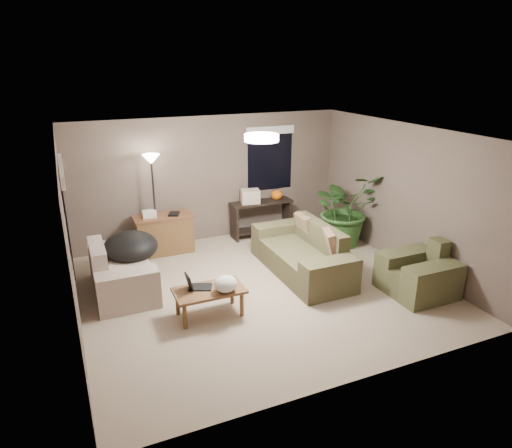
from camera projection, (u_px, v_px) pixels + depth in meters
name	position (u px, v px, depth m)	size (l,w,h in m)	color
room_shell	(261.00, 216.00, 6.98)	(5.50, 5.50, 5.50)	tan
main_sofa	(303.00, 256.00, 7.90)	(0.95, 2.20, 0.85)	#4B482D
throw_pillows	(317.00, 235.00, 7.88)	(0.36, 1.38, 0.47)	#8C7251
loveseat	(120.00, 274.00, 7.23)	(0.90, 1.60, 0.85)	beige
armchair	(418.00, 275.00, 7.19)	(0.95, 1.00, 0.85)	#46472A
coffee_table	(209.00, 293.00, 6.51)	(1.00, 0.55, 0.42)	brown
laptop	(196.00, 285.00, 6.49)	(0.39, 0.34, 0.24)	black
plastic_bag	(226.00, 284.00, 6.40)	(0.33, 0.30, 0.23)	white
desk	(164.00, 234.00, 8.68)	(1.10, 0.50, 0.75)	brown
desk_papers	(155.00, 214.00, 8.47)	(0.71, 0.29, 0.12)	silver
console_table	(261.00, 216.00, 9.50)	(1.30, 0.40, 0.75)	black
pumpkin	(277.00, 195.00, 9.49)	(0.24, 0.24, 0.20)	orange
cardboard_box	(250.00, 196.00, 9.26)	(0.37, 0.28, 0.28)	beige
papasan_chair	(131.00, 251.00, 7.66)	(1.00, 1.00, 0.80)	black
floor_lamp	(152.00, 171.00, 8.25)	(0.32, 0.32, 1.91)	black
ceiling_fixture	(261.00, 138.00, 6.57)	(0.50, 0.50, 0.10)	white
houseplant	(345.00, 217.00, 9.02)	(1.34, 1.49, 1.16)	#2D5923
cat_scratching_post	(343.00, 235.00, 9.06)	(0.32, 0.32, 0.50)	tan
window_left	(64.00, 197.00, 6.04)	(0.05, 1.56, 1.33)	black
window_back	(270.00, 148.00, 9.42)	(1.06, 0.05, 1.33)	black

